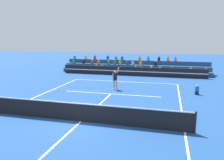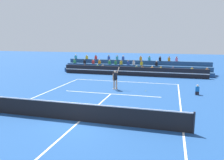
# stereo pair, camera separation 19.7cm
# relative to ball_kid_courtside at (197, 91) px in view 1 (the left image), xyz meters

# --- Properties ---
(ground_plane) EXTENTS (120.00, 120.00, 0.00)m
(ground_plane) POSITION_rel_ball_kid_courtside_xyz_m (-6.90, -8.05, -0.33)
(ground_plane) COLOR navy
(court_lines) EXTENTS (11.10, 23.90, 0.01)m
(court_lines) POSITION_rel_ball_kid_courtside_xyz_m (-6.90, -8.05, -0.33)
(court_lines) COLOR white
(court_lines) RESTS_ON ground
(tennis_net) EXTENTS (12.00, 0.10, 1.10)m
(tennis_net) POSITION_rel_ball_kid_courtside_xyz_m (-6.90, -8.05, 0.21)
(tennis_net) COLOR black
(tennis_net) RESTS_ON ground
(sponsor_banner_wall) EXTENTS (18.00, 0.26, 1.10)m
(sponsor_banner_wall) POSITION_rel_ball_kid_courtside_xyz_m (-6.90, 8.05, 0.22)
(sponsor_banner_wall) COLOR black
(sponsor_banner_wall) RESTS_ON ground
(bleacher_stand) EXTENTS (19.43, 2.85, 2.28)m
(bleacher_stand) POSITION_rel_ball_kid_courtside_xyz_m (-6.92, 10.59, 0.32)
(bleacher_stand) COLOR navy
(bleacher_stand) RESTS_ON ground
(ball_kid_courtside) EXTENTS (0.30, 0.36, 0.84)m
(ball_kid_courtside) POSITION_rel_ball_kid_courtside_xyz_m (0.00, 0.00, 0.00)
(ball_kid_courtside) COLOR black
(ball_kid_courtside) RESTS_ON ground
(tennis_player) EXTENTS (0.73, 0.92, 2.45)m
(tennis_player) POSITION_rel_ball_kid_courtside_xyz_m (-6.96, 0.06, 0.66)
(tennis_player) COLOR tan
(tennis_player) RESTS_ON ground
(tennis_ball) EXTENTS (0.07, 0.07, 0.07)m
(tennis_ball) POSITION_rel_ball_kid_courtside_xyz_m (-4.20, 0.05, -0.30)
(tennis_ball) COLOR #C6DB33
(tennis_ball) RESTS_ON ground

